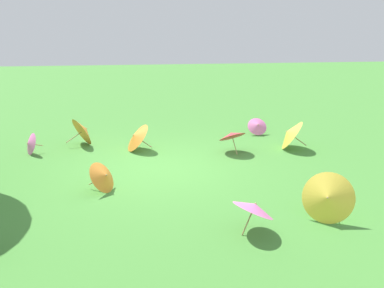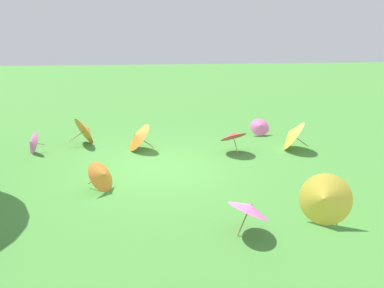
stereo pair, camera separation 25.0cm
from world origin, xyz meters
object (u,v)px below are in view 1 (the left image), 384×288
(parasol_orange_1, at_px, (84,130))
(parasol_pink_0, at_px, (29,144))
(parasol_pink_3, at_px, (254,207))
(parasol_red_0, at_px, (232,135))
(parasol_pink_2, at_px, (258,126))
(parasol_yellow_1, at_px, (289,133))
(parasol_orange_2, at_px, (136,137))
(parasol_yellow_0, at_px, (328,198))
(parasol_orange_0, at_px, (104,176))

(parasol_orange_1, distance_m, parasol_pink_0, 1.52)
(parasol_orange_1, distance_m, parasol_pink_3, 6.58)
(parasol_red_0, distance_m, parasol_pink_3, 4.47)
(parasol_orange_1, relative_size, parasol_pink_2, 1.64)
(parasol_yellow_1, height_order, parasol_orange_2, parasol_yellow_1)
(parasol_yellow_1, height_order, parasol_pink_0, parasol_yellow_1)
(parasol_orange_2, height_order, parasol_pink_3, parasol_orange_2)
(parasol_pink_2, height_order, parasol_pink_3, parasol_pink_3)
(parasol_yellow_1, bearing_deg, parasol_red_0, 5.46)
(parasol_yellow_0, xyz_separation_m, parasol_pink_0, (6.28, -4.55, -0.17))
(parasol_pink_0, xyz_separation_m, parasol_pink_3, (-4.86, 4.81, 0.18))
(parasol_yellow_1, relative_size, parasol_pink_3, 1.07)
(parasol_orange_1, height_order, parasol_pink_0, parasol_orange_1)
(parasol_orange_0, height_order, parasol_orange_1, parasol_orange_1)
(parasol_yellow_0, relative_size, parasol_pink_3, 1.10)
(parasol_yellow_1, relative_size, parasol_pink_2, 1.72)
(parasol_pink_2, bearing_deg, parasol_yellow_0, 88.59)
(parasol_orange_0, height_order, parasol_yellow_1, parasol_yellow_1)
(parasol_red_0, xyz_separation_m, parasol_orange_1, (3.99, -1.10, -0.06))
(parasol_orange_1, bearing_deg, parasol_red_0, 164.60)
(parasol_yellow_1, bearing_deg, parasol_pink_2, -70.03)
(parasol_red_0, distance_m, parasol_yellow_1, 1.63)
(parasol_orange_0, height_order, parasol_red_0, parasol_red_0)
(parasol_orange_1, xyz_separation_m, parasol_orange_2, (-1.45, 0.66, -0.04))
(parasol_red_0, relative_size, parasol_pink_3, 0.96)
(parasol_yellow_1, xyz_separation_m, parasol_orange_1, (5.62, -0.95, -0.01))
(parasol_pink_3, bearing_deg, parasol_orange_0, -37.83)
(parasol_yellow_0, height_order, parasol_orange_1, parasol_yellow_0)
(parasol_yellow_0, bearing_deg, parasol_red_0, -77.10)
(parasol_pink_0, relative_size, parasol_pink_2, 1.07)
(parasol_red_0, height_order, parasol_pink_0, parasol_red_0)
(parasol_orange_0, relative_size, parasol_pink_2, 1.37)
(parasol_yellow_0, distance_m, parasol_yellow_1, 4.39)
(parasol_pink_0, bearing_deg, parasol_pink_3, 135.35)
(parasol_pink_2, distance_m, parasol_pink_3, 6.24)
(parasol_yellow_1, distance_m, parasol_pink_0, 6.95)
(parasol_orange_0, height_order, parasol_orange_2, parasol_orange_2)
(parasol_red_0, bearing_deg, parasol_orange_0, 36.44)
(parasol_red_0, xyz_separation_m, parasol_pink_3, (0.45, 4.44, -0.01))
(parasol_yellow_0, bearing_deg, parasol_pink_0, -35.92)
(parasol_pink_0, bearing_deg, parasol_yellow_1, 178.29)
(parasol_orange_2, xyz_separation_m, parasol_pink_3, (-2.09, 4.89, 0.09))
(parasol_yellow_0, distance_m, parasol_pink_0, 7.75)
(parasol_orange_2, xyz_separation_m, parasol_pink_2, (-3.65, -1.15, -0.10))
(parasol_pink_0, bearing_deg, parasol_orange_1, -150.89)
(parasol_orange_0, distance_m, parasol_pink_3, 3.44)
(parasol_pink_2, bearing_deg, parasol_red_0, 55.35)
(parasol_orange_0, bearing_deg, parasol_yellow_1, -152.51)
(parasol_orange_2, distance_m, parasol_pink_2, 3.83)
(parasol_red_0, height_order, parasol_pink_3, parasol_red_0)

